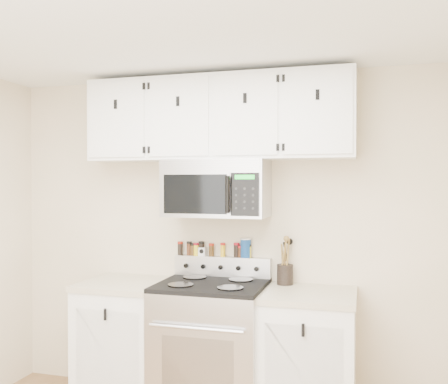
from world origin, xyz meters
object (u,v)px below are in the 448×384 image
Objects in this scene: salt_canister at (246,248)px; utensil_crock at (285,273)px; range at (212,347)px; microwave at (217,188)px.

utensil_crock is at bearing -9.20° from salt_canister.
utensil_crock reaches higher than range.
range is at bearing -123.18° from salt_canister.
salt_canister is at bearing 40.19° from microwave.
utensil_crock is (0.49, 0.11, -0.62)m from microwave.
range is at bearing -90.23° from microwave.
range is at bearing -154.82° from utensil_crock.
utensil_crock is at bearing 25.18° from range.
range is 0.77m from salt_canister.
microwave reaches higher than utensil_crock.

